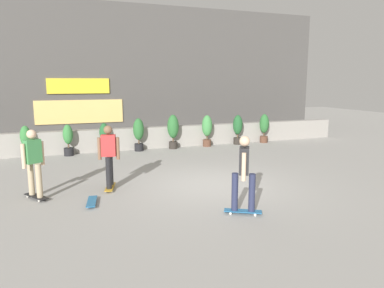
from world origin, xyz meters
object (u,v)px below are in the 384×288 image
at_px(potted_plant_4, 173,129).
at_px(skateboard_near_camera, 92,202).
at_px(potted_plant_3, 139,133).
at_px(potted_plant_7, 264,127).
at_px(skater_foreground, 109,154).
at_px(potted_plant_2, 104,137).
at_px(potted_plant_5, 207,129).
at_px(potted_plant_0, 26,141).
at_px(potted_plant_6, 238,128).
at_px(skater_by_wall_left, 34,161).
at_px(potted_plant_1, 68,139).
at_px(skater_far_right, 244,171).

xyz_separation_m(potted_plant_4, skateboard_near_camera, (-3.86, -6.01, -0.77)).
bearing_deg(potted_plant_4, potted_plant_3, -180.00).
distance_m(potted_plant_7, skater_foreground, 9.19).
relative_size(potted_plant_2, potted_plant_5, 0.88).
relative_size(potted_plant_3, potted_plant_7, 1.01).
bearing_deg(potted_plant_0, potted_plant_6, 0.00).
bearing_deg(skateboard_near_camera, potted_plant_0, 106.68).
height_order(potted_plant_6, skateboard_near_camera, potted_plant_6).
xyz_separation_m(potted_plant_5, skater_foreground, (-4.85, -4.98, 0.16)).
bearing_deg(potted_plant_7, skater_by_wall_left, -151.53).
height_order(potted_plant_5, potted_plant_7, potted_plant_5).
xyz_separation_m(potted_plant_1, potted_plant_5, (5.75, 0.00, 0.14)).
height_order(potted_plant_6, skater_foreground, skater_foreground).
height_order(potted_plant_3, skater_by_wall_left, skater_by_wall_left).
bearing_deg(skater_by_wall_left, skateboard_near_camera, -34.81).
relative_size(potted_plant_2, potted_plant_6, 0.91).
xyz_separation_m(potted_plant_2, potted_plant_6, (5.89, -0.00, 0.10)).
relative_size(skater_foreground, skateboard_near_camera, 2.06).
xyz_separation_m(potted_plant_3, skater_far_right, (0.60, -7.79, 0.19)).
height_order(potted_plant_0, potted_plant_1, potted_plant_0).
height_order(potted_plant_4, skater_by_wall_left, skater_by_wall_left).
height_order(potted_plant_3, skateboard_near_camera, potted_plant_3).
relative_size(potted_plant_1, potted_plant_5, 0.88).
bearing_deg(potted_plant_3, potted_plant_7, 0.00).
bearing_deg(skater_far_right, potted_plant_7, 55.79).
bearing_deg(potted_plant_6, potted_plant_0, 180.00).
distance_m(potted_plant_3, potted_plant_5, 3.02).
height_order(potted_plant_6, skater_by_wall_left, skater_by_wall_left).
xyz_separation_m(potted_plant_5, skater_far_right, (-2.43, -7.79, 0.16)).
xyz_separation_m(potted_plant_0, potted_plant_1, (1.47, 0.00, -0.01)).
height_order(potted_plant_2, skater_foreground, skater_foreground).
distance_m(potted_plant_0, skateboard_near_camera, 6.30).
xyz_separation_m(skater_far_right, skateboard_near_camera, (-2.99, 1.78, -0.88)).
bearing_deg(skater_foreground, skater_by_wall_left, -174.29).
bearing_deg(potted_plant_4, potted_plant_2, 180.00).
bearing_deg(potted_plant_6, potted_plant_4, 180.00).
distance_m(potted_plant_3, potted_plant_4, 1.47).
distance_m(skater_far_right, skateboard_near_camera, 3.59).
bearing_deg(potted_plant_1, potted_plant_7, 0.00).
distance_m(potted_plant_2, potted_plant_3, 1.37).
bearing_deg(potted_plant_3, potted_plant_5, 0.00).
xyz_separation_m(potted_plant_5, potted_plant_6, (1.50, 0.00, -0.03)).
distance_m(potted_plant_2, skater_foreground, 5.01).
height_order(potted_plant_3, potted_plant_5, potted_plant_5).
bearing_deg(potted_plant_2, skater_by_wall_left, -113.59).
bearing_deg(potted_plant_4, potted_plant_0, 180.00).
height_order(potted_plant_0, skateboard_near_camera, potted_plant_0).
distance_m(potted_plant_5, potted_plant_7, 2.87).
xyz_separation_m(potted_plant_3, skater_by_wall_left, (-3.62, -5.16, 0.19)).
bearing_deg(potted_plant_6, potted_plant_3, -180.00).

